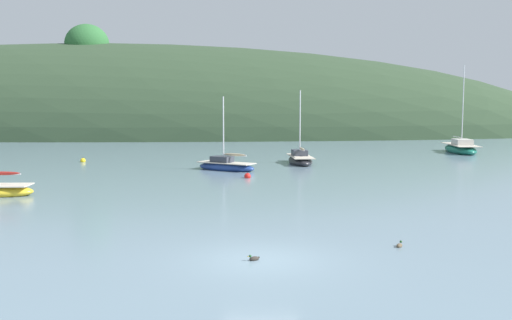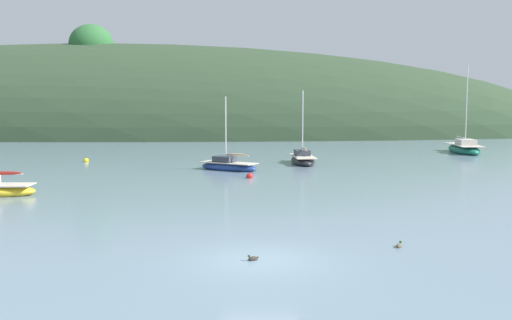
% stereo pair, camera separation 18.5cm
% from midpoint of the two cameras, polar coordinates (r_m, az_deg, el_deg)
% --- Properties ---
extents(ground_plane, '(400.00, 400.00, 0.00)m').
position_cam_midpoint_polar(ground_plane, '(18.43, 0.52, -9.94)').
color(ground_plane, slate).
extents(far_shoreline_hill, '(150.00, 36.00, 31.14)m').
position_cam_midpoint_polar(far_shoreline_hill, '(94.11, -15.55, 2.51)').
color(far_shoreline_hill, '#2D422B').
rests_on(far_shoreline_hill, ground).
extents(sailboat_teal_outer, '(2.17, 5.41, 6.20)m').
position_cam_midpoint_polar(sailboat_teal_outer, '(47.19, 4.61, 0.05)').
color(sailboat_teal_outer, '#232328').
rests_on(sailboat_teal_outer, ground).
extents(sailboat_red_portside, '(4.92, 3.87, 5.63)m').
position_cam_midpoint_polar(sailboat_red_portside, '(42.53, -2.87, -0.59)').
color(sailboat_red_portside, navy).
rests_on(sailboat_red_portside, ground).
extents(sailboat_blue_center, '(2.76, 7.11, 8.98)m').
position_cam_midpoint_polar(sailboat_blue_center, '(60.92, 19.96, 1.07)').
color(sailboat_blue_center, '#196B56').
rests_on(sailboat_blue_center, ground).
extents(mooring_buoy_inner, '(0.44, 0.44, 0.54)m').
position_cam_midpoint_polar(mooring_buoy_inner, '(37.99, -0.71, -1.63)').
color(mooring_buoy_inner, red).
rests_on(mooring_buoy_inner, ground).
extents(mooring_buoy_outer, '(0.44, 0.44, 0.54)m').
position_cam_midpoint_polar(mooring_buoy_outer, '(50.51, -16.73, -0.05)').
color(mooring_buoy_outer, yellow).
rests_on(mooring_buoy_outer, ground).
extents(duck_lone_left, '(0.34, 0.39, 0.24)m').
position_cam_midpoint_polar(duck_lone_left, '(20.58, 14.16, -8.29)').
color(duck_lone_left, brown).
rests_on(duck_lone_left, ground).
extents(duck_trailing, '(0.40, 0.33, 0.24)m').
position_cam_midpoint_polar(duck_trailing, '(18.35, -0.23, -9.83)').
color(duck_trailing, '#2D2823').
rests_on(duck_trailing, ground).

